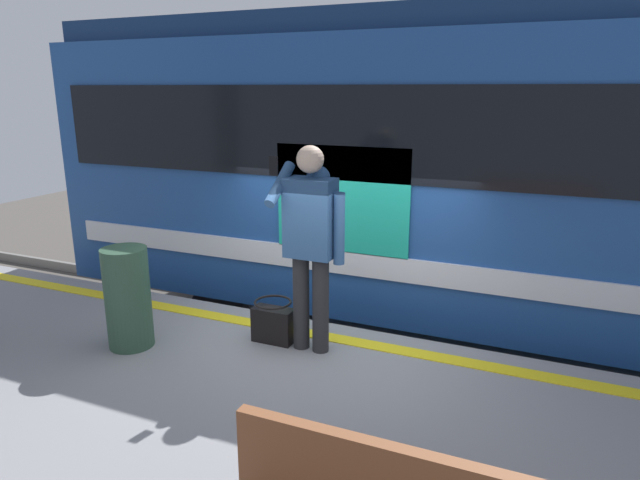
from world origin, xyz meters
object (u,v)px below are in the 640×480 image
Objects in this scene: passenger at (311,233)px; handbag at (273,323)px; trash_bin at (128,298)px; train_carriage at (564,167)px.

handbag is at bearing 1.42° from passenger.
trash_bin reaches higher than handbag.
trash_bin is at bearing 26.84° from handbag.
handbag is (2.21, 2.50, -1.17)m from train_carriage.
passenger is at bearing -158.88° from trash_bin.
passenger is (1.84, 2.49, -0.33)m from train_carriage.
trash_bin is (1.10, 0.56, 0.26)m from handbag.
trash_bin is at bearing 42.71° from train_carriage.
train_carriage is 29.73× the size of handbag.
passenger is 1.98× the size of trash_bin.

